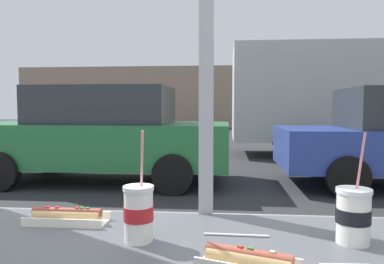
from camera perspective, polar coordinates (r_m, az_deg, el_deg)
The scene contains 9 objects.
ground_plane at distance 9.33m, azimuth 4.68°, elevation -4.50°, with size 60.00×60.00×0.00m, color #2D2D30.
building_facade_far at distance 24.56m, azimuth 4.99°, elevation 5.47°, with size 28.00×1.20×4.08m, color gray.
soda_cup_left at distance 1.06m, azimuth -8.36°, elevation -12.36°, with size 0.09×0.09×0.32m.
soda_cup_right at distance 1.13m, azimuth 23.91°, elevation -11.76°, with size 0.10×0.10×0.31m.
hotdog_tray_near at distance 0.91m, azimuth 8.79°, elevation -19.22°, with size 0.25×0.17×0.05m.
hotdog_tray_far at distance 1.29m, azimuth -18.95°, elevation -12.35°, with size 0.26×0.10×0.05m.
loose_straw at distance 1.12m, azimuth 6.91°, elevation -15.70°, with size 0.01×0.01×0.19m, color white.
parked_car_green at distance 6.83m, azimuth -13.69°, elevation -0.27°, with size 4.56×2.01×1.73m.
box_truck at distance 11.12m, azimuth 23.90°, elevation 5.09°, with size 7.00×2.44×3.05m.
Camera 1 is at (0.07, -1.23, 1.36)m, focal length 34.08 mm.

